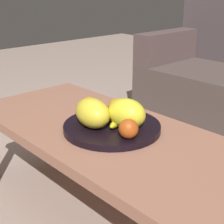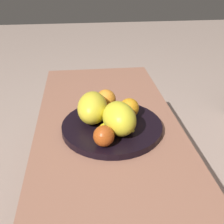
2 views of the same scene
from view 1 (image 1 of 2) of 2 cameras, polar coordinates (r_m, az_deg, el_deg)
ground_plane at (r=1.55m, az=-1.14°, el=-17.03°), size 8.00×8.00×0.00m
coffee_table at (r=1.36m, az=-1.25°, el=-4.50°), size 1.24×0.56×0.42m
fruit_bowl at (r=1.32m, az=-0.00°, el=-2.54°), size 0.37×0.37×0.03m
melon_large_front at (r=1.27m, az=-3.42°, el=-0.10°), size 0.18×0.13×0.11m
melon_smaller_beside at (r=1.26m, az=2.44°, el=-0.23°), size 0.17×0.14×0.11m
orange_front at (r=1.37m, az=0.91°, el=0.75°), size 0.08×0.08×0.08m
orange_left at (r=1.37m, az=-3.97°, el=0.83°), size 0.08×0.08×0.08m
apple_front at (r=1.19m, az=2.77°, el=-2.80°), size 0.07×0.07×0.07m
banana_bunch at (r=1.30m, az=1.75°, el=-1.00°), size 0.18×0.15×0.06m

